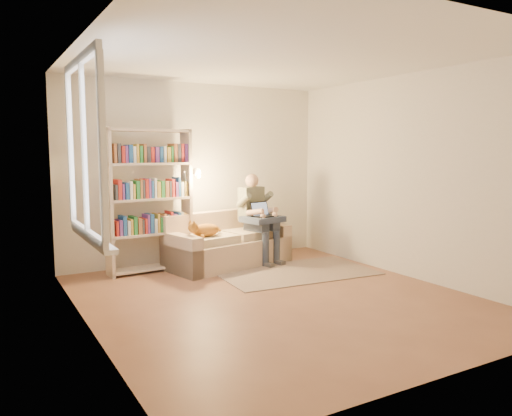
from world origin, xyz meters
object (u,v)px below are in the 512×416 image
person (257,213)px  bookshelf (150,193)px  cat (207,229)px  sofa (227,246)px  laptop (259,213)px

person → bookshelf: 1.58m
cat → sofa: bearing=14.8°
bookshelf → cat: bearing=-32.6°
person → cat: 0.89m
sofa → laptop: 0.66m
laptop → bookshelf: bearing=155.8°
sofa → person: bearing=-17.4°
laptop → bookshelf: bookshelf is taller
person → laptop: person is taller
person → cat: bearing=178.2°
person → laptop: (-0.02, -0.12, 0.01)m
sofa → bookshelf: size_ratio=0.99×
cat → laptop: laptop is taller
sofa → cat: sofa is taller
cat → bookshelf: (-0.67, 0.36, 0.49)m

